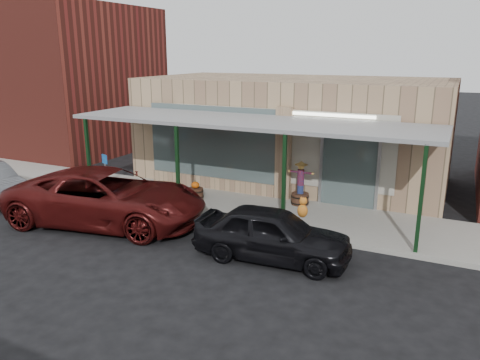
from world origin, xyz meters
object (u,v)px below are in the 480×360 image
at_px(barrel_scarecrow, 300,190).
at_px(barrel_pumpkin, 196,192).
at_px(parked_sedan, 272,234).
at_px(car_maroon, 107,197).
at_px(handicap_sign, 105,170).

xyz_separation_m(barrel_scarecrow, barrel_pumpkin, (-3.60, -0.93, -0.29)).
distance_m(barrel_pumpkin, parked_sedan, 5.36).
xyz_separation_m(barrel_scarecrow, car_maroon, (-4.97, -3.96, 0.19)).
distance_m(handicap_sign, parked_sedan, 7.42).
relative_size(barrel_scarecrow, car_maroon, 0.25).
bearing_deg(car_maroon, barrel_pumpkin, -34.43).
relative_size(barrel_pumpkin, car_maroon, 0.11).
relative_size(handicap_sign, parked_sedan, 0.38).
height_order(parked_sedan, car_maroon, car_maroon).
bearing_deg(barrel_scarecrow, car_maroon, -151.25).
xyz_separation_m(barrel_pumpkin, car_maroon, (-1.37, -3.03, 0.47)).
bearing_deg(car_maroon, parked_sedan, -102.50).
distance_m(barrel_pumpkin, car_maroon, 3.36).
relative_size(barrel_scarecrow, barrel_pumpkin, 2.26).
relative_size(barrel_scarecrow, parked_sedan, 0.37).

